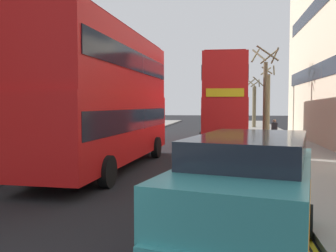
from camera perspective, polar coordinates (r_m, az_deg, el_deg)
sidewalk_right at (r=19.68m, az=20.03°, el=-4.36°), size 4.00×80.00×0.14m
sidewalk_left at (r=21.44m, az=-16.60°, el=-3.68°), size 4.00×80.00×0.14m
kerb_line_outer at (r=17.43m, az=14.45°, el=-5.46°), size 0.10×56.00×0.01m
kerb_line_inner at (r=17.41m, az=13.92°, el=-5.46°), size 0.10×56.00×0.01m
double_decker_bus_away at (r=15.12m, az=-9.48°, el=4.78°), size 3.12×10.90×5.64m
double_decker_bus_oncoming at (r=24.83m, az=8.52°, el=4.20°), size 3.09×10.89×5.64m
taxi_minivan at (r=6.23m, az=12.47°, el=-11.27°), size 2.88×5.11×2.12m
pedestrian_far at (r=23.26m, az=16.40°, el=-0.88°), size 0.34×0.22×1.62m
street_tree_near at (r=27.14m, az=15.05°, el=5.20°), size 2.03×2.02×6.68m
street_tree_mid at (r=33.47m, az=15.42°, el=3.66°), size 1.29×1.30×5.95m
street_tree_far at (r=41.99m, az=13.43°, el=3.37°), size 2.05×2.06×5.65m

